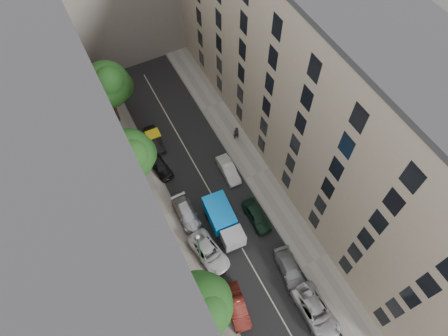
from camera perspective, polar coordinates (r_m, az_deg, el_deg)
ground at (r=42.09m, az=-1.77°, el=-3.82°), size 120.00×120.00×0.00m
road_surface at (r=42.08m, az=-1.77°, el=-3.81°), size 8.00×44.00×0.02m
sidewalk_left at (r=41.32m, az=-8.68°, el=-6.78°), size 3.00×44.00×0.15m
sidewalk_right at (r=43.42m, az=4.75°, el=-0.85°), size 3.00×44.00×0.15m
building_left at (r=32.82m, az=-19.77°, el=-2.86°), size 8.00×44.00×20.00m
building_right at (r=37.86m, az=13.17°, el=10.38°), size 8.00×44.00×20.00m
tarp_truck at (r=39.13m, az=-0.11°, el=-7.58°), size 2.55×5.70×2.57m
car_left_1 at (r=37.20m, az=1.79°, el=-19.11°), size 2.15×4.46×1.41m
car_left_2 at (r=38.71m, az=-2.21°, el=-11.92°), size 3.01×5.18×1.36m
car_left_3 at (r=40.46m, az=-5.34°, el=-6.59°), size 1.87×4.51×1.31m
car_left_4 at (r=43.69m, az=-9.18°, el=0.28°), size 2.13×4.05×1.31m
car_left_5 at (r=45.86m, az=-9.94°, el=4.02°), size 1.50×3.98×1.30m
car_right_0 at (r=37.91m, az=12.99°, el=-19.36°), size 2.45×5.30×1.47m
car_right_1 at (r=38.63m, az=9.41°, el=-14.20°), size 2.38×4.60×1.28m
car_right_2 at (r=40.30m, az=4.72°, el=-6.84°), size 1.69×4.09×1.39m
car_right_3 at (r=42.89m, az=0.62°, el=-0.24°), size 1.51×3.95×1.29m
tree_near at (r=32.52m, az=-3.43°, el=-19.22°), size 5.65×5.43×7.98m
tree_mid at (r=39.31m, az=-13.31°, el=1.63°), size 5.44×5.18×7.89m
tree_far at (r=45.04m, az=-16.19°, el=11.17°), size 5.37×5.11×8.56m
lamp_post at (r=35.11m, az=-3.58°, el=-11.30°), size 0.36×0.36×6.63m
pedestrian at (r=45.19m, az=1.75°, el=5.02°), size 0.72×0.49×1.91m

